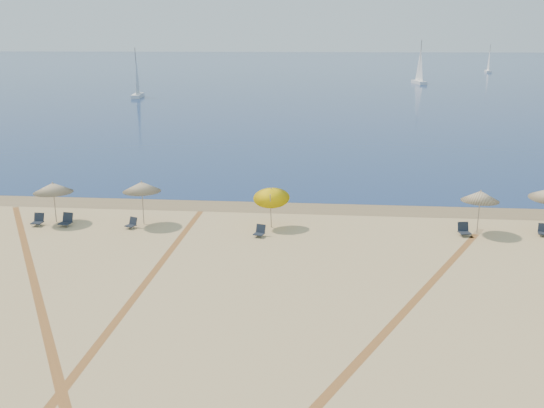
{
  "coord_description": "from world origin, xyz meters",
  "views": [
    {
      "loc": [
        3.02,
        -12.17,
        10.37
      ],
      "look_at": [
        0.0,
        20.0,
        1.3
      ],
      "focal_mm": 39.39,
      "sensor_mm": 36.0,
      "label": 1
    }
  ],
  "objects_px": {
    "chair_2": "(38,220)",
    "chair_6": "(464,230)",
    "umbrella_3": "(271,194)",
    "umbrella_4": "(480,196)",
    "chair_4": "(132,223)",
    "umbrella_2": "(142,187)",
    "chair_5": "(260,231)",
    "sailboat_0": "(420,71)",
    "sailboat_2": "(137,83)",
    "chair_3": "(66,220)",
    "umbrella_1": "(53,188)",
    "chair_7": "(543,231)",
    "sailboat_1": "(489,64)"
  },
  "relations": [
    {
      "from": "umbrella_4",
      "to": "chair_5",
      "type": "height_order",
      "value": "umbrella_4"
    },
    {
      "from": "chair_4",
      "to": "sailboat_0",
      "type": "xyz_separation_m",
      "value": [
        31.39,
        110.41,
        2.68
      ]
    },
    {
      "from": "chair_2",
      "to": "sailboat_0",
      "type": "distance_m",
      "value": 116.44
    },
    {
      "from": "chair_2",
      "to": "chair_4",
      "type": "bearing_deg",
      "value": 0.85
    },
    {
      "from": "umbrella_4",
      "to": "chair_2",
      "type": "height_order",
      "value": "umbrella_4"
    },
    {
      "from": "chair_2",
      "to": "chair_5",
      "type": "distance_m",
      "value": 12.85
    },
    {
      "from": "umbrella_2",
      "to": "sailboat_1",
      "type": "relative_size",
      "value": 0.31
    },
    {
      "from": "umbrella_3",
      "to": "chair_6",
      "type": "distance_m",
      "value": 10.66
    },
    {
      "from": "sailboat_0",
      "to": "chair_3",
      "type": "bearing_deg",
      "value": -118.37
    },
    {
      "from": "umbrella_4",
      "to": "chair_4",
      "type": "bearing_deg",
      "value": -177.36
    },
    {
      "from": "sailboat_1",
      "to": "sailboat_2",
      "type": "bearing_deg",
      "value": -127.97
    },
    {
      "from": "chair_6",
      "to": "sailboat_0",
      "type": "distance_m",
      "value": 110.78
    },
    {
      "from": "umbrella_4",
      "to": "sailboat_2",
      "type": "relative_size",
      "value": 0.28
    },
    {
      "from": "chair_2",
      "to": "sailboat_1",
      "type": "bearing_deg",
      "value": 68.82
    },
    {
      "from": "chair_3",
      "to": "sailboat_0",
      "type": "xyz_separation_m",
      "value": [
        35.21,
        110.37,
        2.62
      ]
    },
    {
      "from": "chair_6",
      "to": "sailboat_1",
      "type": "relative_size",
      "value": 0.09
    },
    {
      "from": "sailboat_2",
      "to": "umbrella_2",
      "type": "bearing_deg",
      "value": -80.55
    },
    {
      "from": "umbrella_1",
      "to": "sailboat_0",
      "type": "xyz_separation_m",
      "value": [
        36.12,
        109.74,
        0.89
      ]
    },
    {
      "from": "sailboat_0",
      "to": "chair_2",
      "type": "bearing_deg",
      "value": -119.15
    },
    {
      "from": "umbrella_2",
      "to": "sailboat_0",
      "type": "relative_size",
      "value": 0.26
    },
    {
      "from": "umbrella_2",
      "to": "chair_5",
      "type": "distance_m",
      "value": 7.32
    },
    {
      "from": "chair_3",
      "to": "sailboat_2",
      "type": "xyz_separation_m",
      "value": [
        -19.05,
        73.19,
        2.28
      ]
    },
    {
      "from": "sailboat_0",
      "to": "sailboat_2",
      "type": "height_order",
      "value": "sailboat_0"
    },
    {
      "from": "umbrella_4",
      "to": "chair_6",
      "type": "distance_m",
      "value": 2.02
    },
    {
      "from": "chair_7",
      "to": "sailboat_2",
      "type": "bearing_deg",
      "value": 135.65
    },
    {
      "from": "umbrella_3",
      "to": "chair_2",
      "type": "bearing_deg",
      "value": -176.46
    },
    {
      "from": "umbrella_4",
      "to": "chair_7",
      "type": "bearing_deg",
      "value": -1.69
    },
    {
      "from": "umbrella_4",
      "to": "chair_6",
      "type": "xyz_separation_m",
      "value": [
        -0.81,
        -0.45,
        -1.8
      ]
    },
    {
      "from": "umbrella_2",
      "to": "sailboat_1",
      "type": "height_order",
      "value": "sailboat_1"
    },
    {
      "from": "umbrella_3",
      "to": "sailboat_2",
      "type": "xyz_separation_m",
      "value": [
        -30.69,
        72.41,
        0.64
      ]
    },
    {
      "from": "chair_6",
      "to": "sailboat_0",
      "type": "bearing_deg",
      "value": 73.87
    },
    {
      "from": "chair_6",
      "to": "umbrella_3",
      "type": "bearing_deg",
      "value": 168.52
    },
    {
      "from": "chair_2",
      "to": "sailboat_0",
      "type": "relative_size",
      "value": 0.07
    },
    {
      "from": "umbrella_4",
      "to": "sailboat_1",
      "type": "height_order",
      "value": "sailboat_1"
    },
    {
      "from": "umbrella_4",
      "to": "chair_4",
      "type": "distance_m",
      "value": 19.25
    },
    {
      "from": "chair_3",
      "to": "chair_7",
      "type": "relative_size",
      "value": 1.1
    },
    {
      "from": "chair_4",
      "to": "chair_5",
      "type": "bearing_deg",
      "value": 17.59
    },
    {
      "from": "umbrella_3",
      "to": "chair_6",
      "type": "relative_size",
      "value": 3.38
    },
    {
      "from": "umbrella_1",
      "to": "umbrella_4",
      "type": "relative_size",
      "value": 0.98
    },
    {
      "from": "umbrella_1",
      "to": "sailboat_0",
      "type": "height_order",
      "value": "sailboat_0"
    },
    {
      "from": "chair_4",
      "to": "chair_7",
      "type": "xyz_separation_m",
      "value": [
        22.6,
        0.78,
        0.02
      ]
    },
    {
      "from": "umbrella_1",
      "to": "sailboat_0",
      "type": "bearing_deg",
      "value": 71.78
    },
    {
      "from": "umbrella_2",
      "to": "chair_7",
      "type": "distance_m",
      "value": 22.23
    },
    {
      "from": "chair_3",
      "to": "umbrella_1",
      "type": "bearing_deg",
      "value": 154.12
    },
    {
      "from": "chair_5",
      "to": "chair_2",
      "type": "bearing_deg",
      "value": -167.57
    },
    {
      "from": "chair_3",
      "to": "chair_5",
      "type": "relative_size",
      "value": 1.1
    },
    {
      "from": "umbrella_1",
      "to": "chair_3",
      "type": "height_order",
      "value": "umbrella_1"
    },
    {
      "from": "chair_2",
      "to": "chair_5",
      "type": "height_order",
      "value": "chair_2"
    },
    {
      "from": "umbrella_3",
      "to": "chair_5",
      "type": "relative_size",
      "value": 3.55
    },
    {
      "from": "chair_2",
      "to": "chair_6",
      "type": "height_order",
      "value": "chair_6"
    }
  ]
}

